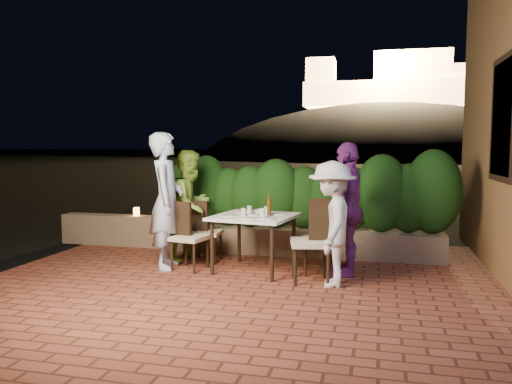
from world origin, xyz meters
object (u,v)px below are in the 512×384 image
(beer_bottle, at_px, (269,205))
(parapet_lamp, at_px, (136,212))
(bowl, at_px, (261,211))
(dining_table, at_px, (254,243))
(chair_right_front, at_px, (310,240))
(chair_left_back, at_px, (206,231))
(diner_blue, at_px, (166,201))
(diner_purple, at_px, (347,209))
(diner_white, at_px, (332,224))
(chair_right_back, at_px, (319,238))
(diner_green, at_px, (191,205))
(chair_left_front, at_px, (190,236))

(beer_bottle, height_order, parapet_lamp, beer_bottle)
(parapet_lamp, bearing_deg, bowl, -20.91)
(dining_table, distance_m, beer_bottle, 0.55)
(beer_bottle, distance_m, chair_right_front, 0.82)
(dining_table, xyz_separation_m, chair_left_back, (-0.80, 0.38, 0.06))
(diner_blue, distance_m, diner_purple, 2.42)
(diner_white, bearing_deg, chair_right_back, -161.78)
(parapet_lamp, bearing_deg, diner_blue, -48.99)
(beer_bottle, height_order, diner_purple, diner_purple)
(diner_green, bearing_deg, diner_blue, -177.99)
(diner_green, distance_m, parapet_lamp, 1.48)
(chair_left_back, distance_m, chair_right_front, 1.76)
(chair_left_front, xyz_separation_m, parapet_lamp, (-1.45, 1.31, 0.11))
(chair_left_front, bearing_deg, parapet_lamp, 148.57)
(chair_left_back, distance_m, parapet_lamp, 1.71)
(beer_bottle, height_order, chair_right_back, beer_bottle)
(bowl, bearing_deg, chair_right_front, -39.23)
(chair_left_back, relative_size, chair_right_front, 0.85)
(chair_left_back, bearing_deg, diner_purple, -10.63)
(diner_green, xyz_separation_m, parapet_lamp, (-1.26, 0.74, -0.23))
(chair_right_front, bearing_deg, parapet_lamp, -38.54)
(dining_table, height_order, beer_bottle, beer_bottle)
(chair_left_back, relative_size, diner_purple, 0.51)
(beer_bottle, relative_size, bowl, 1.65)
(chair_left_front, relative_size, chair_right_front, 0.89)
(chair_left_back, xyz_separation_m, diner_white, (1.87, -0.84, 0.31))
(diner_purple, bearing_deg, beer_bottle, -92.63)
(dining_table, xyz_separation_m, beer_bottle, (0.19, 0.04, 0.52))
(chair_left_front, relative_size, chair_right_back, 0.97)
(chair_right_front, bearing_deg, chair_left_front, -19.86)
(chair_right_front, bearing_deg, diner_blue, -19.42)
(diner_purple, bearing_deg, chair_left_front, -89.53)
(diner_green, distance_m, diner_white, 2.30)
(beer_bottle, xyz_separation_m, chair_left_back, (-1.00, 0.34, -0.45))
(chair_right_front, height_order, diner_purple, diner_purple)
(bowl, height_order, diner_green, diner_green)
(chair_left_back, relative_size, chair_right_back, 0.93)
(chair_right_front, height_order, chair_right_back, chair_right_front)
(chair_right_back, height_order, diner_white, diner_white)
(dining_table, distance_m, chair_right_front, 0.88)
(chair_right_back, bearing_deg, chair_right_front, 72.99)
(chair_right_front, relative_size, chair_right_back, 1.09)
(chair_left_back, bearing_deg, diner_white, -26.99)
(bowl, distance_m, parapet_lamp, 2.51)
(bowl, relative_size, diner_green, 0.11)
(chair_right_front, relative_size, diner_white, 0.69)
(diner_blue, distance_m, diner_green, 0.58)
(dining_table, distance_m, bowl, 0.48)
(diner_white, relative_size, diner_purple, 0.87)
(dining_table, height_order, diner_blue, diner_blue)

